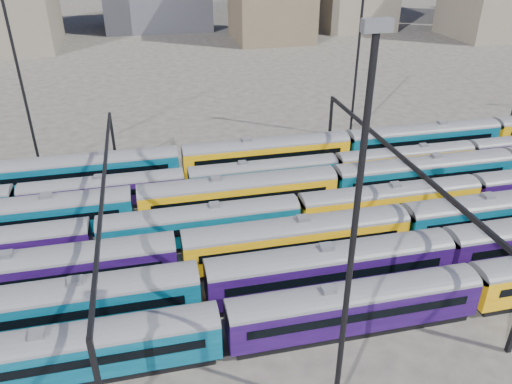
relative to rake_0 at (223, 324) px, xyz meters
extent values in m
plane|color=#3E3935|center=(11.44, 15.00, -2.72)|extent=(500.00, 500.00, 0.00)
cube|color=black|center=(-10.57, 0.00, -2.36)|extent=(19.52, 2.53, 0.72)
cube|color=#053D53|center=(-10.57, 0.00, -0.52)|extent=(20.55, 2.98, 2.98)
cylinder|color=#4C4C51|center=(-10.57, 0.00, 0.97)|extent=(20.55, 2.98, 2.98)
cube|color=black|center=(-10.57, -1.51, -0.16)|extent=(18.08, 0.06, 0.77)
cube|color=black|center=(-10.57, 1.51, -0.16)|extent=(18.08, 0.06, 0.77)
cube|color=slate|center=(-10.57, 0.00, 1.77)|extent=(1.03, 0.92, 0.36)
cube|color=black|center=(10.57, 0.00, -2.36)|extent=(19.52, 2.53, 0.72)
cube|color=#1B083A|center=(10.57, 0.00, -0.52)|extent=(20.55, 2.98, 2.98)
cylinder|color=#4C4C51|center=(10.57, 0.00, 0.97)|extent=(20.55, 2.98, 2.98)
cube|color=black|center=(10.57, -1.51, -0.16)|extent=(18.08, 0.06, 0.77)
cube|color=black|center=(10.57, 1.51, -0.16)|extent=(18.08, 0.06, 0.77)
cube|color=slate|center=(10.57, 0.00, 1.77)|extent=(1.03, 0.92, 0.36)
cube|color=black|center=(-12.19, 5.00, -2.34)|extent=(20.90, 2.71, 0.77)
cube|color=#053D53|center=(-12.19, 5.00, -0.36)|extent=(22.00, 3.19, 3.19)
cylinder|color=#4C4C51|center=(-12.19, 5.00, 1.24)|extent=(22.00, 3.19, 3.19)
cube|color=black|center=(-12.19, 3.38, 0.02)|extent=(19.36, 0.06, 0.83)
cube|color=black|center=(-12.19, 6.62, 0.02)|extent=(19.36, 0.06, 0.83)
cube|color=slate|center=(-12.19, 5.00, 2.09)|extent=(1.10, 0.99, 0.39)
cube|color=black|center=(10.41, 5.00, -2.34)|extent=(20.90, 2.71, 0.77)
cube|color=#1B083A|center=(10.41, 5.00, -0.36)|extent=(22.00, 3.19, 3.19)
cylinder|color=#4C4C51|center=(10.41, 5.00, 1.24)|extent=(22.00, 3.19, 3.19)
cube|color=black|center=(10.41, 3.38, 0.02)|extent=(19.36, 0.06, 0.83)
cube|color=black|center=(10.41, 6.62, 0.02)|extent=(19.36, 0.06, 0.83)
cube|color=slate|center=(10.41, 5.00, 2.09)|extent=(1.10, 0.99, 0.39)
cube|color=black|center=(-13.60, 10.00, -2.34)|extent=(20.76, 2.69, 0.76)
cube|color=#1B083A|center=(-13.60, 10.00, -0.38)|extent=(21.85, 3.17, 3.17)
cylinder|color=#4C4C51|center=(-13.60, 10.00, 1.21)|extent=(21.85, 3.17, 3.17)
cube|color=black|center=(-13.60, 8.40, 0.00)|extent=(19.23, 0.06, 0.82)
cube|color=black|center=(-13.60, 11.60, 0.00)|extent=(19.23, 0.06, 0.82)
cube|color=slate|center=(-13.60, 10.00, 2.05)|extent=(1.09, 0.98, 0.38)
cube|color=black|center=(8.85, 10.00, -2.34)|extent=(20.76, 2.69, 0.76)
cube|color=#CD8C08|center=(8.85, 10.00, -0.38)|extent=(21.85, 3.17, 3.17)
cylinder|color=#4C4C51|center=(8.85, 10.00, 1.21)|extent=(21.85, 3.17, 3.17)
cube|color=black|center=(8.85, 8.40, 0.00)|extent=(19.23, 0.06, 0.82)
cube|color=black|center=(8.85, 11.60, 0.00)|extent=(19.23, 0.06, 0.82)
cube|color=slate|center=(8.85, 10.00, 2.05)|extent=(1.09, 0.98, 0.38)
cube|color=black|center=(31.30, 10.00, -2.34)|extent=(20.76, 2.69, 0.76)
cube|color=#053D53|center=(31.30, 10.00, -0.38)|extent=(21.85, 3.17, 3.17)
cylinder|color=#4C4C51|center=(31.30, 10.00, 1.21)|extent=(21.85, 3.17, 3.17)
cube|color=black|center=(31.30, 8.40, 0.00)|extent=(19.23, 0.06, 0.82)
cube|color=black|center=(31.30, 11.60, 0.00)|extent=(19.23, 0.06, 0.82)
cube|color=slate|center=(31.30, 10.00, 2.05)|extent=(1.09, 0.98, 0.38)
cube|color=black|center=(0.20, 15.00, -2.37)|extent=(19.18, 2.49, 0.71)
cube|color=#053D53|center=(0.20, 15.00, -0.55)|extent=(20.19, 2.93, 2.93)
cylinder|color=#4C4C51|center=(0.20, 15.00, 0.91)|extent=(20.19, 2.93, 2.93)
cube|color=black|center=(0.20, 13.52, -0.20)|extent=(17.77, 0.06, 0.76)
cube|color=black|center=(0.20, 16.48, -0.20)|extent=(17.77, 0.06, 0.76)
cube|color=slate|center=(0.20, 15.00, 1.69)|extent=(1.01, 0.91, 0.35)
cube|color=black|center=(20.99, 15.00, -2.37)|extent=(19.18, 2.49, 0.71)
cube|color=#CD8C08|center=(20.99, 15.00, -0.55)|extent=(20.19, 2.93, 2.93)
cylinder|color=#4C4C51|center=(20.99, 15.00, 0.91)|extent=(20.19, 2.93, 2.93)
cube|color=black|center=(20.99, 13.52, -0.20)|extent=(17.77, 0.06, 0.76)
cube|color=black|center=(20.99, 16.48, -0.20)|extent=(17.77, 0.06, 0.76)
cube|color=slate|center=(20.99, 15.00, 1.69)|extent=(1.01, 0.91, 0.35)
cube|color=black|center=(-17.49, 20.00, -2.34)|extent=(20.93, 2.72, 0.77)
cube|color=#053D53|center=(-17.49, 20.00, -0.36)|extent=(22.03, 3.19, 3.19)
cylinder|color=#4C4C51|center=(-17.49, 20.00, 1.24)|extent=(22.03, 3.19, 3.19)
cube|color=black|center=(-17.49, 18.38, 0.03)|extent=(19.39, 0.06, 0.83)
cube|color=black|center=(-17.49, 21.62, 0.03)|extent=(19.39, 0.06, 0.83)
cube|color=slate|center=(-17.49, 20.00, 2.09)|extent=(1.10, 0.99, 0.39)
cube|color=black|center=(5.14, 20.00, -2.34)|extent=(20.93, 2.72, 0.77)
cube|color=#CD8C08|center=(5.14, 20.00, -0.36)|extent=(22.03, 3.19, 3.19)
cylinder|color=#4C4C51|center=(5.14, 20.00, 1.24)|extent=(22.03, 3.19, 3.19)
cube|color=black|center=(5.14, 18.38, 0.03)|extent=(19.39, 0.06, 0.83)
cube|color=black|center=(5.14, 21.62, 0.03)|extent=(19.39, 0.06, 0.83)
cube|color=slate|center=(5.14, 20.00, 2.09)|extent=(1.10, 0.99, 0.39)
cube|color=black|center=(27.77, 20.00, -2.34)|extent=(20.93, 2.72, 0.77)
cube|color=#053D53|center=(27.77, 20.00, -0.36)|extent=(22.03, 3.19, 3.19)
cylinder|color=#4C4C51|center=(27.77, 20.00, 1.24)|extent=(22.03, 3.19, 3.19)
cube|color=black|center=(27.77, 18.38, 0.03)|extent=(19.39, 0.06, 0.83)
cube|color=black|center=(27.77, 21.62, 0.03)|extent=(19.39, 0.06, 0.83)
cube|color=slate|center=(27.77, 20.00, 2.09)|extent=(1.10, 0.99, 0.39)
cube|color=black|center=(-9.64, 25.00, -2.40)|extent=(17.35, 2.25, 0.64)
cube|color=#1B083A|center=(-9.64, 25.00, -0.76)|extent=(18.26, 2.65, 2.65)
cylinder|color=#4C4C51|center=(-9.64, 25.00, 0.56)|extent=(18.26, 2.65, 2.65)
cube|color=black|center=(-9.64, 23.66, -0.44)|extent=(16.07, 0.06, 0.68)
cube|color=black|center=(-9.64, 26.34, -0.44)|extent=(16.07, 0.06, 0.68)
cube|color=slate|center=(-9.64, 25.00, 1.27)|extent=(0.91, 0.82, 0.32)
cube|color=black|center=(9.22, 25.00, -2.40)|extent=(17.35, 2.25, 0.64)
cube|color=#053D53|center=(9.22, 25.00, -0.76)|extent=(18.26, 2.65, 2.65)
cylinder|color=#4C4C51|center=(9.22, 25.00, 0.56)|extent=(18.26, 2.65, 2.65)
cube|color=black|center=(9.22, 23.66, -0.44)|extent=(16.07, 0.06, 0.68)
cube|color=black|center=(9.22, 26.34, -0.44)|extent=(16.07, 0.06, 0.68)
cube|color=slate|center=(9.22, 25.00, 1.27)|extent=(0.91, 0.82, 0.32)
cube|color=black|center=(28.09, 25.00, -2.40)|extent=(17.35, 2.25, 0.64)
cube|color=#CD8C08|center=(28.09, 25.00, -0.76)|extent=(18.26, 2.65, 2.65)
cylinder|color=#4C4C51|center=(28.09, 25.00, 0.56)|extent=(18.26, 2.65, 2.65)
cube|color=black|center=(28.09, 23.66, -0.44)|extent=(16.07, 0.06, 0.68)
cube|color=black|center=(28.09, 26.34, -0.44)|extent=(16.07, 0.06, 0.68)
cube|color=slate|center=(28.09, 25.00, 1.27)|extent=(0.91, 0.82, 0.32)
cube|color=black|center=(-11.70, 30.00, -2.34)|extent=(20.84, 2.70, 0.77)
cube|color=#053D53|center=(-11.70, 30.00, -0.37)|extent=(21.94, 3.18, 3.18)
cylinder|color=#4C4C51|center=(-11.70, 30.00, 1.22)|extent=(21.94, 3.18, 3.18)
cube|color=black|center=(-11.70, 28.39, 0.02)|extent=(19.31, 0.06, 0.82)
cube|color=black|center=(-11.70, 31.61, 0.02)|extent=(19.31, 0.06, 0.82)
cube|color=slate|center=(-11.70, 30.00, 2.07)|extent=(1.10, 0.99, 0.38)
cube|color=black|center=(10.84, 30.00, -2.34)|extent=(20.84, 2.70, 0.77)
cube|color=#CD8C08|center=(10.84, 30.00, -0.37)|extent=(21.94, 3.18, 3.18)
cylinder|color=#4C4C51|center=(10.84, 30.00, 1.22)|extent=(21.94, 3.18, 3.18)
cube|color=black|center=(10.84, 28.39, 0.02)|extent=(19.31, 0.06, 0.82)
cube|color=black|center=(10.84, 31.61, 0.02)|extent=(19.31, 0.06, 0.82)
cube|color=slate|center=(10.84, 30.00, 2.07)|extent=(1.10, 0.99, 0.38)
cube|color=black|center=(33.38, 30.00, -2.34)|extent=(20.84, 2.70, 0.77)
cube|color=#053D53|center=(33.38, 30.00, -0.37)|extent=(21.94, 3.18, 3.18)
cylinder|color=#4C4C51|center=(33.38, 30.00, 1.22)|extent=(21.94, 3.18, 3.18)
cube|color=black|center=(33.38, 28.39, 0.02)|extent=(19.31, 0.06, 0.82)
cube|color=black|center=(33.38, 31.61, 0.02)|extent=(19.31, 0.06, 0.82)
cube|color=slate|center=(33.38, 30.00, 2.07)|extent=(1.10, 0.99, 0.38)
cube|color=black|center=(-8.56, 35.00, 1.28)|extent=(0.35, 0.35, 8.00)
cube|color=black|center=(-8.56, 15.00, 5.08)|extent=(0.30, 40.00, 0.45)
cube|color=black|center=(21.44, 35.00, 1.28)|extent=(0.35, 0.35, 8.00)
cube|color=black|center=(21.44, 15.00, 5.08)|extent=(0.30, 40.00, 0.45)
cylinder|color=black|center=(-18.56, 37.00, 9.78)|extent=(0.36, 0.36, 25.00)
cylinder|color=black|center=(6.44, -7.00, 9.78)|extent=(0.36, 0.36, 25.00)
cube|color=slate|center=(6.44, -7.00, 22.58)|extent=(1.40, 0.50, 0.60)
cylinder|color=black|center=(26.44, 39.00, 9.78)|extent=(0.36, 0.36, 25.00)
camera|label=1|loc=(-3.84, -28.03, 26.58)|focal=35.00mm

